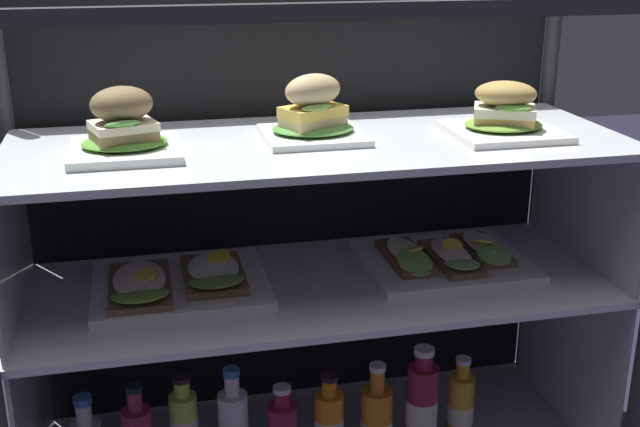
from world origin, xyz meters
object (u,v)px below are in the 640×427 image
object	(u,v)px
plated_roll_sandwich_near_left_corner	(313,116)
juice_bottle_front_right_end	(376,420)
open_sandwich_tray_mid_left	(446,258)
juice_bottle_tucked_behind	(460,406)
plated_roll_sandwich_far_left	(124,131)
open_sandwich_tray_center	(178,282)
plated_roll_sandwich_far_right	(504,116)
juice_bottle_front_middle	(422,405)
juice_bottle_back_right	(329,426)

from	to	relation	value
plated_roll_sandwich_near_left_corner	juice_bottle_front_right_end	size ratio (longest dim) A/B	0.90
open_sandwich_tray_mid_left	juice_bottle_tucked_behind	size ratio (longest dim) A/B	1.75
plated_roll_sandwich_far_left	open_sandwich_tray_center	distance (m)	0.33
plated_roll_sandwich_near_left_corner	open_sandwich_tray_mid_left	xyz separation A→B (m)	(0.29, 0.01, -0.32)
plated_roll_sandwich_far_right	juice_bottle_front_middle	xyz separation A→B (m)	(-0.14, -0.00, -0.62)
juice_bottle_back_right	juice_bottle_tucked_behind	bearing A→B (deg)	3.11
open_sandwich_tray_center	juice_bottle_front_right_end	xyz separation A→B (m)	(0.39, -0.06, -0.34)
plated_roll_sandwich_far_right	juice_bottle_tucked_behind	distance (m)	0.65
plated_roll_sandwich_far_right	juice_bottle_back_right	xyz separation A→B (m)	(-0.35, -0.00, -0.64)
plated_roll_sandwich_far_right	juice_bottle_back_right	distance (m)	0.73
plated_roll_sandwich_far_left	juice_bottle_front_right_end	size ratio (longest dim) A/B	0.92
plated_roll_sandwich_far_left	open_sandwich_tray_center	xyz separation A→B (m)	(0.08, 0.05, -0.32)
plated_roll_sandwich_far_right	juice_bottle_back_right	world-z (taller)	plated_roll_sandwich_far_right
open_sandwich_tray_center	juice_bottle_front_middle	xyz separation A→B (m)	(0.49, -0.06, -0.31)
open_sandwich_tray_mid_left	juice_bottle_back_right	world-z (taller)	open_sandwich_tray_mid_left
plated_roll_sandwich_far_right	juice_bottle_front_right_end	world-z (taller)	plated_roll_sandwich_far_right
juice_bottle_back_right	plated_roll_sandwich_near_left_corner	bearing A→B (deg)	109.62
plated_roll_sandwich_far_left	juice_bottle_front_right_end	distance (m)	0.81
juice_bottle_front_right_end	juice_bottle_front_middle	size ratio (longest dim) A/B	0.88
plated_roll_sandwich_far_right	juice_bottle_tucked_behind	bearing A→B (deg)	162.42
plated_roll_sandwich_near_left_corner	plated_roll_sandwich_far_left	bearing A→B (deg)	-173.03
plated_roll_sandwich_near_left_corner	juice_bottle_front_middle	distance (m)	0.67
plated_roll_sandwich_near_left_corner	juice_bottle_tucked_behind	xyz separation A→B (m)	(0.32, -0.04, -0.65)
open_sandwich_tray_mid_left	juice_bottle_front_right_end	xyz separation A→B (m)	(-0.16, -0.06, -0.33)
plated_roll_sandwich_far_right	open_sandwich_tray_mid_left	distance (m)	0.33
plated_roll_sandwich_far_left	plated_roll_sandwich_near_left_corner	distance (m)	0.35
juice_bottle_front_middle	plated_roll_sandwich_far_left	bearing A→B (deg)	178.79
plated_roll_sandwich_far_left	juice_bottle_tucked_behind	xyz separation A→B (m)	(0.67, 0.00, -0.65)
plated_roll_sandwich_far_right	open_sandwich_tray_center	world-z (taller)	plated_roll_sandwich_far_right
plated_roll_sandwich_near_left_corner	juice_bottle_front_right_end	distance (m)	0.67
plated_roll_sandwich_far_left	juice_bottle_front_middle	world-z (taller)	plated_roll_sandwich_far_left
open_sandwich_tray_center	juice_bottle_front_middle	distance (m)	0.59
plated_roll_sandwich_far_right	open_sandwich_tray_mid_left	size ratio (longest dim) A/B	0.61
juice_bottle_back_right	plated_roll_sandwich_far_left	bearing A→B (deg)	177.93
plated_roll_sandwich_near_left_corner	juice_bottle_front_middle	bearing A→B (deg)	-13.71
plated_roll_sandwich_near_left_corner	juice_bottle_tucked_behind	size ratio (longest dim) A/B	0.97
juice_bottle_back_right	juice_bottle_front_middle	world-z (taller)	juice_bottle_front_middle
open_sandwich_tray_center	juice_bottle_tucked_behind	bearing A→B (deg)	-4.31
plated_roll_sandwich_far_right	juice_bottle_tucked_behind	xyz separation A→B (m)	(-0.04, 0.01, -0.65)
juice_bottle_front_middle	juice_bottle_tucked_behind	distance (m)	0.10
open_sandwich_tray_mid_left	juice_bottle_front_middle	xyz separation A→B (m)	(-0.06, -0.06, -0.31)
plated_roll_sandwich_far_right	juice_bottle_tucked_behind	size ratio (longest dim) A/B	1.06
juice_bottle_front_right_end	plated_roll_sandwich_near_left_corner	bearing A→B (deg)	158.19
open_sandwich_tray_center	juice_bottle_front_right_end	distance (m)	0.52
plated_roll_sandwich_near_left_corner	open_sandwich_tray_center	bearing A→B (deg)	178.95
plated_roll_sandwich_near_left_corner	juice_bottle_tucked_behind	distance (m)	0.73
juice_bottle_front_right_end	juice_bottle_back_right	bearing A→B (deg)	-176.83
juice_bottle_back_right	juice_bottle_front_right_end	bearing A→B (deg)	3.17
plated_roll_sandwich_near_left_corner	open_sandwich_tray_center	distance (m)	0.42
plated_roll_sandwich_far_right	open_sandwich_tray_center	distance (m)	0.71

